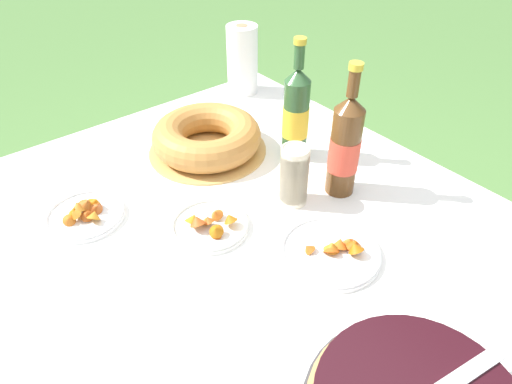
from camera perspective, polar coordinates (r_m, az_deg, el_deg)
The scene contains 10 objects.
garden_table at distance 1.10m, azimuth 1.60°, elevation -9.42°, with size 1.57×1.20×0.69m.
tablecloth at distance 1.07m, azimuth 1.65°, elevation -7.75°, with size 1.58×1.21×0.10m.
bundt_cake at distance 1.37m, azimuth -6.16°, elevation 6.84°, with size 0.35×0.35×0.10m.
cup_stack at distance 1.15m, azimuth 4.78°, elevation 2.04°, with size 0.07×0.07×0.16m.
cider_bottle_green at distance 1.30m, azimuth 5.00°, elevation 9.70°, with size 0.08×0.08×0.35m.
cider_bottle_amber at distance 1.17m, azimuth 11.04°, elevation 5.63°, with size 0.08×0.08×0.36m.
snack_plate_left at distance 1.05m, azimuth 9.46°, elevation -7.24°, with size 0.23×0.23×0.06m.
snack_plate_right at distance 1.11m, azimuth -5.82°, elevation -4.06°, with size 0.19×0.19×0.06m.
snack_plate_far at distance 1.21m, azimuth -20.57°, elevation -2.52°, with size 0.19×0.19×0.06m.
paper_towel_roll at distance 1.69m, azimuth -1.71°, elevation 16.19°, with size 0.11×0.11×0.24m.
Camera 1 is at (0.56, -0.49, 1.44)m, focal length 32.00 mm.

